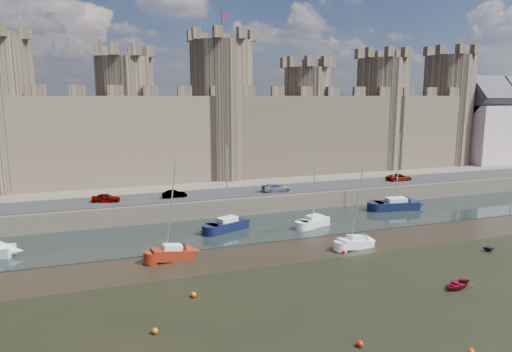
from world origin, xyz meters
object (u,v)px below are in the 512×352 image
object	(u,v)px
car_1	(174,194)
car_2	(276,188)
car_0	(106,198)
sailboat_2	(314,221)
sailboat_1	(228,224)
sailboat_5	(356,242)
car_3	(399,177)
sailboat_4	(172,253)
sailboat_3	(396,204)

from	to	relation	value
car_1	car_2	distance (m)	14.87
car_0	sailboat_2	distance (m)	27.60
car_1	sailboat_1	size ratio (longest dim) A/B	0.32
car_1	sailboat_5	world-z (taller)	sailboat_5
car_1	sailboat_5	bearing A→B (deg)	-145.39
car_0	car_3	xyz separation A→B (m)	(46.56, 0.23, -0.02)
car_1	sailboat_1	distance (m)	11.00
sailboat_2	sailboat_4	distance (m)	19.79
car_3	sailboat_5	bearing A→B (deg)	136.45
car_1	sailboat_2	world-z (taller)	sailboat_2
sailboat_2	sailboat_4	xyz separation A→B (m)	(-18.90, -5.85, -0.03)
car_3	sailboat_2	bearing A→B (deg)	120.59
car_2	sailboat_5	xyz separation A→B (m)	(1.67, -19.40, -2.47)
sailboat_2	sailboat_4	size ratio (longest dim) A/B	0.93
sailboat_4	car_1	bearing A→B (deg)	72.27
car_0	sailboat_2	bearing A→B (deg)	-100.55
car_0	sailboat_5	size ratio (longest dim) A/B	0.41
sailboat_2	sailboat_3	distance (m)	15.78
sailboat_4	sailboat_1	bearing A→B (deg)	36.57
sailboat_3	sailboat_5	world-z (taller)	sailboat_3
sailboat_2	sailboat_1	bearing A→B (deg)	149.08
car_3	sailboat_3	bearing A→B (deg)	143.35
car_3	sailboat_1	world-z (taller)	sailboat_1
car_3	sailboat_2	distance (m)	24.94
sailboat_2	sailboat_4	bearing A→B (deg)	176.52
sailboat_4	sailboat_5	bearing A→B (deg)	-16.28
car_0	sailboat_1	size ratio (longest dim) A/B	0.34
sailboat_2	car_3	bearing A→B (deg)	8.31
car_1	sailboat_2	bearing A→B (deg)	-130.54
sailboat_3	car_1	bearing A→B (deg)	175.41
sailboat_2	sailboat_5	xyz separation A→B (m)	(0.72, -8.86, -0.11)
car_1	sailboat_3	size ratio (longest dim) A/B	0.30
car_0	car_2	distance (m)	23.93
sailboat_2	car_1	bearing A→B (deg)	123.16
sailboat_2	sailboat_5	world-z (taller)	sailboat_2
car_3	sailboat_5	distance (m)	29.72
sailboat_3	sailboat_4	distance (m)	35.55
car_2	car_3	xyz separation A→B (m)	(22.67, 1.49, -0.04)
sailboat_1	car_2	bearing A→B (deg)	18.86
sailboat_1	sailboat_3	distance (m)	26.22
sailboat_1	sailboat_5	xyz separation A→B (m)	(11.58, -10.82, -0.16)
car_2	sailboat_1	bearing A→B (deg)	132.88
car_3	sailboat_2	size ratio (longest dim) A/B	0.46
sailboat_5	car_0	bearing A→B (deg)	132.51
sailboat_4	car_3	bearing A→B (deg)	16.19
sailboat_1	sailboat_2	world-z (taller)	sailboat_1
sailboat_5	sailboat_2	bearing A→B (deg)	86.12
sailboat_1	car_1	bearing A→B (deg)	95.20
car_2	sailboat_3	distance (m)	17.70
car_2	sailboat_5	bearing A→B (deg)	-173.10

